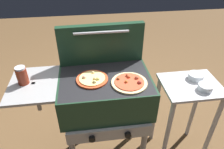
{
  "coord_description": "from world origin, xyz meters",
  "views": [
    {
      "loc": [
        -0.11,
        -1.19,
        1.74
      ],
      "look_at": [
        0.05,
        0.0,
        0.92
      ],
      "focal_mm": 33.89,
      "sensor_mm": 36.0,
      "label": 1
    }
  ],
  "objects_px": {
    "pizza_cheese": "(92,79)",
    "topping_bowl_near": "(196,76)",
    "prep_table": "(186,106)",
    "topping_bowl_far": "(205,88)",
    "sauce_jar": "(22,76)",
    "grill": "(103,94)",
    "pizza_pepperoni": "(129,82)"
  },
  "relations": [
    {
      "from": "grill",
      "to": "sauce_jar",
      "type": "distance_m",
      "value": 0.56
    },
    {
      "from": "grill",
      "to": "topping_bowl_near",
      "type": "distance_m",
      "value": 0.74
    },
    {
      "from": "pizza_cheese",
      "to": "topping_bowl_far",
      "type": "relative_size",
      "value": 2.03
    },
    {
      "from": "pizza_cheese",
      "to": "prep_table",
      "type": "distance_m",
      "value": 0.83
    },
    {
      "from": "sauce_jar",
      "to": "topping_bowl_near",
      "type": "height_order",
      "value": "sauce_jar"
    },
    {
      "from": "pizza_pepperoni",
      "to": "topping_bowl_far",
      "type": "bearing_deg",
      "value": 1.08
    },
    {
      "from": "topping_bowl_near",
      "to": "grill",
      "type": "bearing_deg",
      "value": -174.71
    },
    {
      "from": "topping_bowl_far",
      "to": "prep_table",
      "type": "bearing_deg",
      "value": 129.39
    },
    {
      "from": "topping_bowl_near",
      "to": "prep_table",
      "type": "bearing_deg",
      "value": -133.66
    },
    {
      "from": "pizza_cheese",
      "to": "pizza_pepperoni",
      "type": "relative_size",
      "value": 0.9
    },
    {
      "from": "sauce_jar",
      "to": "topping_bowl_far",
      "type": "relative_size",
      "value": 1.17
    },
    {
      "from": "topping_bowl_near",
      "to": "sauce_jar",
      "type": "bearing_deg",
      "value": -177.51
    },
    {
      "from": "grill",
      "to": "sauce_jar",
      "type": "xyz_separation_m",
      "value": [
        -0.53,
        0.01,
        0.21
      ]
    },
    {
      "from": "pizza_cheese",
      "to": "topping_bowl_near",
      "type": "distance_m",
      "value": 0.82
    },
    {
      "from": "sauce_jar",
      "to": "prep_table",
      "type": "distance_m",
      "value": 1.27
    },
    {
      "from": "prep_table",
      "to": "topping_bowl_far",
      "type": "relative_size",
      "value": 7.27
    },
    {
      "from": "pizza_pepperoni",
      "to": "topping_bowl_near",
      "type": "height_order",
      "value": "pizza_pepperoni"
    },
    {
      "from": "grill",
      "to": "pizza_cheese",
      "type": "distance_m",
      "value": 0.17
    },
    {
      "from": "grill",
      "to": "sauce_jar",
      "type": "bearing_deg",
      "value": 178.56
    },
    {
      "from": "pizza_pepperoni",
      "to": "prep_table",
      "type": "height_order",
      "value": "pizza_pepperoni"
    },
    {
      "from": "prep_table",
      "to": "topping_bowl_near",
      "type": "relative_size",
      "value": 6.52
    },
    {
      "from": "topping_bowl_near",
      "to": "topping_bowl_far",
      "type": "bearing_deg",
      "value": -88.45
    },
    {
      "from": "pizza_pepperoni",
      "to": "prep_table",
      "type": "xyz_separation_m",
      "value": [
        0.51,
        0.09,
        -0.36
      ]
    },
    {
      "from": "pizza_pepperoni",
      "to": "prep_table",
      "type": "bearing_deg",
      "value": 10.03
    },
    {
      "from": "grill",
      "to": "pizza_pepperoni",
      "type": "xyz_separation_m",
      "value": [
        0.17,
        -0.09,
        0.15
      ]
    },
    {
      "from": "grill",
      "to": "topping_bowl_far",
      "type": "relative_size",
      "value": 9.02
    },
    {
      "from": "pizza_cheese",
      "to": "pizza_pepperoni",
      "type": "distance_m",
      "value": 0.25
    },
    {
      "from": "grill",
      "to": "topping_bowl_near",
      "type": "bearing_deg",
      "value": 5.29
    },
    {
      "from": "topping_bowl_near",
      "to": "topping_bowl_far",
      "type": "relative_size",
      "value": 1.11
    },
    {
      "from": "pizza_pepperoni",
      "to": "topping_bowl_near",
      "type": "bearing_deg",
      "value": 15.13
    },
    {
      "from": "pizza_cheese",
      "to": "sauce_jar",
      "type": "distance_m",
      "value": 0.45
    },
    {
      "from": "pizza_cheese",
      "to": "topping_bowl_far",
      "type": "xyz_separation_m",
      "value": [
        0.81,
        -0.06,
        -0.11
      ]
    }
  ]
}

